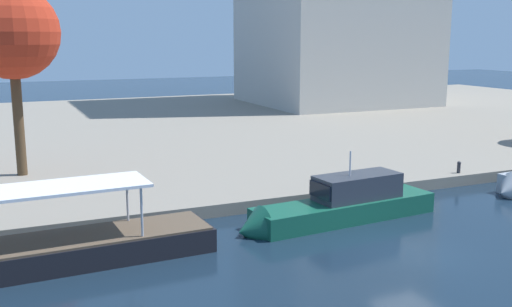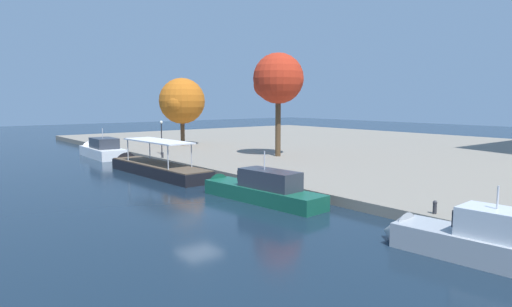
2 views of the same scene
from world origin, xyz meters
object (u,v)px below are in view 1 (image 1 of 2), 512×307
(mooring_bollard_2, at_px, (459,167))
(tree_2, at_px, (13,34))
(tour_boat_1, at_px, (16,262))
(motor_yacht_2, at_px, (337,209))

(mooring_bollard_2, relative_size, tree_2, 0.07)
(tour_boat_1, relative_size, motor_yacht_2, 1.37)
(motor_yacht_2, bearing_deg, mooring_bollard_2, -166.51)
(motor_yacht_2, bearing_deg, tree_2, -50.60)
(motor_yacht_2, distance_m, mooring_bollard_2, 11.47)
(tour_boat_1, bearing_deg, motor_yacht_2, 179.76)
(tour_boat_1, relative_size, mooring_bollard_2, 20.21)
(tour_boat_1, relative_size, tree_2, 1.33)
(motor_yacht_2, xyz_separation_m, mooring_bollard_2, (10.87, 3.61, 0.44))
(motor_yacht_2, relative_size, tree_2, 0.97)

